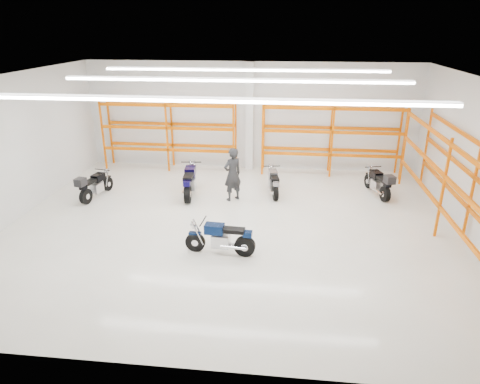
# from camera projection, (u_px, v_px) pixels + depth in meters

# --- Properties ---
(ground) EXTENTS (14.00, 14.00, 0.00)m
(ground) POSITION_uv_depth(u_px,v_px,m) (232.00, 226.00, 13.38)
(ground) COLOR beige
(ground) RESTS_ON ground
(room_shell) EXTENTS (14.02, 12.02, 4.51)m
(room_shell) POSITION_uv_depth(u_px,v_px,m) (232.00, 122.00, 12.20)
(room_shell) COLOR silver
(room_shell) RESTS_ON ground
(motorcycle_main) EXTENTS (1.96, 0.65, 0.96)m
(motorcycle_main) POSITION_uv_depth(u_px,v_px,m) (223.00, 239.00, 11.60)
(motorcycle_main) COLOR black
(motorcycle_main) RESTS_ON ground
(motorcycle_back_a) EXTENTS (0.74, 1.95, 1.01)m
(motorcycle_back_a) POSITION_uv_depth(u_px,v_px,m) (94.00, 186.00, 15.31)
(motorcycle_back_a) COLOR black
(motorcycle_back_a) RESTS_ON ground
(motorcycle_back_b) EXTENTS (0.75, 2.26, 1.11)m
(motorcycle_back_b) POSITION_uv_depth(u_px,v_px,m) (190.00, 182.00, 15.58)
(motorcycle_back_b) COLOR black
(motorcycle_back_b) RESTS_ON ground
(motorcycle_back_c) EXTENTS (0.63, 1.89, 0.93)m
(motorcycle_back_c) POSITION_uv_depth(u_px,v_px,m) (273.00, 183.00, 15.76)
(motorcycle_back_c) COLOR black
(motorcycle_back_c) RESTS_ON ground
(motorcycle_back_d) EXTENTS (0.85, 1.98, 1.03)m
(motorcycle_back_d) POSITION_uv_depth(u_px,v_px,m) (379.00, 184.00, 15.53)
(motorcycle_back_d) COLOR black
(motorcycle_back_d) RESTS_ON ground
(standing_man) EXTENTS (0.83, 0.80, 1.92)m
(standing_man) POSITION_uv_depth(u_px,v_px,m) (233.00, 174.00, 15.04)
(standing_man) COLOR black
(standing_man) RESTS_ON ground
(structural_column) EXTENTS (0.32, 0.32, 4.50)m
(structural_column) POSITION_uv_depth(u_px,v_px,m) (250.00, 117.00, 17.94)
(structural_column) COLOR white
(structural_column) RESTS_ON ground
(pallet_racking_back_left) EXTENTS (5.67, 0.87, 3.00)m
(pallet_racking_back_left) POSITION_uv_depth(u_px,v_px,m) (169.00, 128.00, 18.14)
(pallet_racking_back_left) COLOR #DB4600
(pallet_racking_back_left) RESTS_ON ground
(pallet_racking_back_right) EXTENTS (5.67, 0.87, 3.00)m
(pallet_racking_back_right) POSITION_uv_depth(u_px,v_px,m) (332.00, 132.00, 17.44)
(pallet_racking_back_right) COLOR #DB4600
(pallet_racking_back_right) RESTS_ON ground
(pallet_racking_side) EXTENTS (0.87, 9.07, 3.00)m
(pallet_racking_side) POSITION_uv_depth(u_px,v_px,m) (460.00, 179.00, 12.04)
(pallet_racking_side) COLOR #DB4600
(pallet_racking_side) RESTS_ON ground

